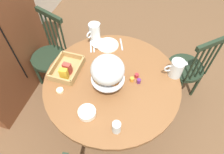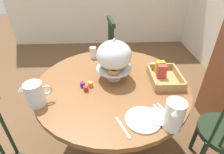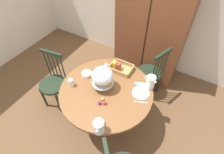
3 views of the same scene
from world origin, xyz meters
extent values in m
plane|color=brown|center=(0.00, 0.00, 0.00)|extent=(10.00, 10.00, 0.00)
cube|color=brown|center=(0.21, 1.50, 0.95)|extent=(1.10, 0.56, 1.90)
cube|color=black|center=(0.21, 1.22, 1.04)|extent=(0.01, 0.01, 1.52)
cylinder|color=brown|center=(0.14, 0.15, 0.72)|extent=(1.21, 1.21, 0.04)
cylinder|color=brown|center=(0.14, 0.15, 0.39)|extent=(0.14, 0.14, 0.63)
cylinder|color=brown|center=(0.14, 0.15, 0.03)|extent=(0.56, 0.56, 0.06)
cylinder|color=#1E2D1E|center=(-0.75, 0.02, 0.45)|extent=(0.40, 0.40, 0.04)
cylinder|color=#1E2D1E|center=(-0.87, -0.13, 0.23)|extent=(0.04, 0.04, 0.45)
cylinder|color=#1E2D1E|center=(-0.59, -0.09, 0.23)|extent=(0.04, 0.04, 0.45)
cylinder|color=#1E2D1E|center=(-0.91, 0.14, 0.23)|extent=(0.04, 0.04, 0.45)
cylinder|color=#1E2D1E|center=(-0.63, 0.18, 0.23)|extent=(0.04, 0.04, 0.45)
cylinder|color=#1E2D1E|center=(-0.91, 0.16, 0.69)|extent=(0.02, 0.02, 0.48)
cylinder|color=#1E2D1E|center=(-0.84, 0.17, 0.69)|extent=(0.02, 0.02, 0.48)
cylinder|color=#1E2D1E|center=(-0.78, 0.18, 0.69)|extent=(0.02, 0.02, 0.48)
cylinder|color=#1E2D1E|center=(-0.71, 0.19, 0.69)|extent=(0.02, 0.02, 0.48)
cylinder|color=#1E2D1E|center=(-0.64, 0.20, 0.69)|extent=(0.02, 0.02, 0.48)
cube|color=#1E2D1E|center=(-0.78, 0.18, 0.95)|extent=(0.36, 0.09, 0.05)
cylinder|color=#1E2D1E|center=(0.54, -0.51, 0.69)|extent=(0.02, 0.02, 0.48)
cylinder|color=#1E2D1E|center=(0.44, 1.01, 0.45)|extent=(0.40, 0.40, 0.04)
cylinder|color=#1E2D1E|center=(0.35, 1.19, 0.23)|extent=(0.04, 0.04, 0.45)
cylinder|color=#1E2D1E|center=(0.26, 0.92, 0.23)|extent=(0.04, 0.04, 0.45)
cylinder|color=#1E2D1E|center=(0.61, 1.09, 0.23)|extent=(0.04, 0.04, 0.45)
cylinder|color=#1E2D1E|center=(0.52, 0.83, 0.23)|extent=(0.04, 0.04, 0.45)
cylinder|color=#1E2D1E|center=(0.63, 1.09, 0.69)|extent=(0.02, 0.02, 0.48)
cylinder|color=#1E2D1E|center=(0.61, 1.02, 0.69)|extent=(0.02, 0.02, 0.48)
cylinder|color=#1E2D1E|center=(0.59, 0.96, 0.69)|extent=(0.02, 0.02, 0.48)
cylinder|color=#1E2D1E|center=(0.56, 0.89, 0.69)|extent=(0.02, 0.02, 0.48)
cylinder|color=#1E2D1E|center=(0.54, 0.82, 0.69)|extent=(0.02, 0.02, 0.48)
cube|color=#1E2D1E|center=(0.59, 0.96, 0.95)|extent=(0.15, 0.35, 0.05)
cylinder|color=silver|center=(0.08, 0.17, 0.75)|extent=(0.12, 0.12, 0.02)
cylinder|color=silver|center=(0.08, 0.17, 0.79)|extent=(0.03, 0.03, 0.09)
cylinder|color=silver|center=(0.08, 0.17, 0.84)|extent=(0.28, 0.28, 0.01)
torus|color=#B27033|center=(0.16, 0.17, 0.86)|extent=(0.10, 0.10, 0.03)
torus|color=#D19347|center=(0.04, 0.23, 0.86)|extent=(0.10, 0.10, 0.03)
torus|color=#935628|center=(0.06, 0.11, 0.86)|extent=(0.10, 0.10, 0.03)
ellipsoid|color=silver|center=(0.08, 0.17, 0.95)|extent=(0.27, 0.27, 0.22)
sphere|color=silver|center=(0.08, 0.17, 1.07)|extent=(0.02, 0.02, 0.02)
cylinder|color=silver|center=(0.37, -0.36, 0.82)|extent=(0.12, 0.12, 0.17)
cylinder|color=orange|center=(0.37, -0.36, 0.80)|extent=(0.10, 0.10, 0.11)
cone|color=silver|center=(0.40, -0.42, 0.89)|extent=(0.05, 0.05, 0.03)
torus|color=silver|center=(0.34, -0.29, 0.83)|extent=(0.04, 0.07, 0.07)
cylinder|color=silver|center=(0.60, 0.48, 0.83)|extent=(0.11, 0.11, 0.19)
cylinder|color=white|center=(0.60, 0.48, 0.81)|extent=(0.10, 0.10, 0.13)
cone|color=silver|center=(0.66, 0.45, 0.91)|extent=(0.05, 0.05, 0.03)
torus|color=silver|center=(0.54, 0.51, 0.84)|extent=(0.07, 0.04, 0.07)
cube|color=tan|center=(0.13, 0.58, 0.75)|extent=(0.30, 0.22, 0.01)
cube|color=tan|center=(0.13, 0.47, 0.78)|extent=(0.30, 0.02, 0.07)
cube|color=tan|center=(0.13, 0.69, 0.78)|extent=(0.30, 0.02, 0.07)
cube|color=tan|center=(-0.02, 0.58, 0.78)|extent=(0.02, 0.22, 0.07)
cube|color=tan|center=(0.28, 0.58, 0.78)|extent=(0.02, 0.22, 0.07)
cube|color=gold|center=(0.04, 0.56, 0.81)|extent=(0.05, 0.07, 0.11)
cube|color=#B23D33|center=(0.11, 0.56, 0.81)|extent=(0.05, 0.07, 0.11)
cylinder|color=white|center=(0.55, 0.33, 0.75)|extent=(0.22, 0.22, 0.01)
cylinder|color=white|center=(0.54, 0.42, 0.76)|extent=(0.15, 0.15, 0.01)
cylinder|color=white|center=(-0.23, 0.24, 0.76)|extent=(0.14, 0.14, 0.04)
cylinder|color=silver|center=(-0.29, -0.01, 0.80)|extent=(0.06, 0.06, 0.11)
cylinder|color=beige|center=(-0.10, 0.54, 0.75)|extent=(0.06, 0.06, 0.02)
cylinder|color=#B7282D|center=(0.24, -0.04, 0.76)|extent=(0.04, 0.04, 0.04)
cylinder|color=orange|center=(0.19, -0.01, 0.76)|extent=(0.04, 0.04, 0.04)
cylinder|color=#5B2366|center=(0.19, -0.07, 0.76)|extent=(0.04, 0.04, 0.04)
cube|color=silver|center=(0.49, 0.46, 0.74)|extent=(0.16, 0.08, 0.01)
cube|color=silver|center=(0.48, 0.48, 0.74)|extent=(0.16, 0.08, 0.01)
cube|color=silver|center=(0.60, 0.20, 0.74)|extent=(0.16, 0.08, 0.01)
camera|label=1|loc=(-0.86, -0.15, 2.16)|focal=32.18mm
camera|label=2|loc=(1.31, 0.10, 1.57)|focal=28.82mm
camera|label=3|loc=(0.92, -1.04, 2.49)|focal=28.07mm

